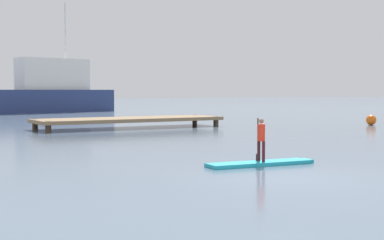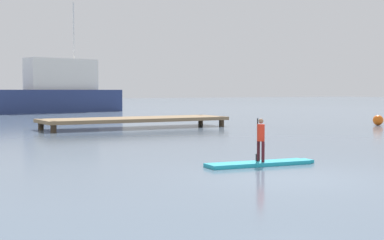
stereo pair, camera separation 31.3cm
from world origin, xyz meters
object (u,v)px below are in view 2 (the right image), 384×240
Objects in this scene: fishing_boat_white_large at (53,93)px; paddleboard_near at (261,163)px; paddler_child_solo at (261,137)px; mooring_buoy_mid at (378,120)px.

paddleboard_near is at bearing -97.69° from fishing_boat_white_large.
fishing_boat_white_large is (5.20, 38.50, 1.70)m from paddleboard_near.
paddler_child_solo is (-0.00, 0.01, 0.69)m from paddleboard_near.
fishing_boat_white_large is at bearing 82.31° from paddleboard_near.
mooring_buoy_mid is at bearing 33.65° from paddleboard_near.
mooring_buoy_mid reaches higher than paddleboard_near.
fishing_boat_white_large is at bearing 111.19° from mooring_buoy_mid.
fishing_boat_white_large is 29.91m from mooring_buoy_mid.
mooring_buoy_mid is (10.80, -27.86, -1.46)m from fishing_boat_white_large.
paddler_child_solo is 0.08× the size of fishing_boat_white_large.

